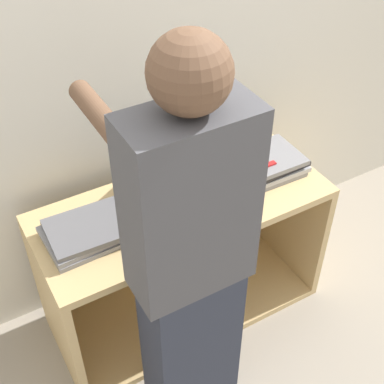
{
  "coord_description": "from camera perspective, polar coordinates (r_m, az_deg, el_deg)",
  "views": [
    {
      "loc": [
        -0.81,
        -1.23,
        2.23
      ],
      "look_at": [
        0.0,
        0.19,
        0.83
      ],
      "focal_mm": 50.0,
      "sensor_mm": 36.0,
      "label": 1
    }
  ],
  "objects": [
    {
      "name": "ground_plane",
      "position": [
        2.67,
        2.11,
        -16.03
      ],
      "size": [
        12.0,
        12.0,
        0.0
      ],
      "primitive_type": "plane",
      "color": "#9E9384"
    },
    {
      "name": "wall_back",
      "position": [
        2.29,
        -5.88,
        13.62
      ],
      "size": [
        8.0,
        0.05,
        2.4
      ],
      "color": "silver",
      "rests_on": "ground_plane"
    },
    {
      "name": "cart",
      "position": [
        2.58,
        -1.67,
        -6.15
      ],
      "size": [
        1.29,
        0.54,
        0.71
      ],
      "color": "tan",
      "rests_on": "ground_plane"
    },
    {
      "name": "laptop_open",
      "position": [
        2.29,
        -1.77,
        0.63
      ],
      "size": [
        0.37,
        0.37,
        0.23
      ],
      "color": "gray",
      "rests_on": "cart"
    },
    {
      "name": "laptop_stack_left",
      "position": [
        2.15,
        -10.46,
        -3.97
      ],
      "size": [
        0.4,
        0.27,
        0.07
      ],
      "color": "gray",
      "rests_on": "cart"
    },
    {
      "name": "laptop_stack_right",
      "position": [
        2.43,
        7.32,
        2.8
      ],
      "size": [
        0.4,
        0.26,
        0.09
      ],
      "color": "gray",
      "rests_on": "cart"
    },
    {
      "name": "person",
      "position": [
        1.82,
        -0.28,
        -8.18
      ],
      "size": [
        0.4,
        0.53,
        1.71
      ],
      "color": "#2D3342",
      "rests_on": "ground_plane"
    },
    {
      "name": "inventory_tag",
      "position": [
        2.36,
        8.27,
        2.95
      ],
      "size": [
        0.06,
        0.02,
        0.01
      ],
      "color": "red",
      "rests_on": "laptop_stack_right"
    }
  ]
}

